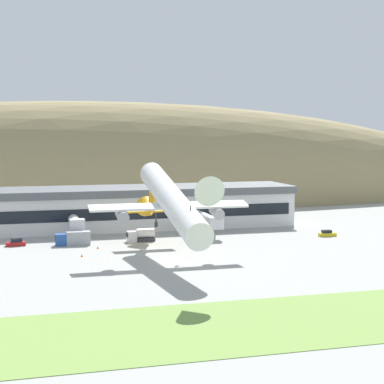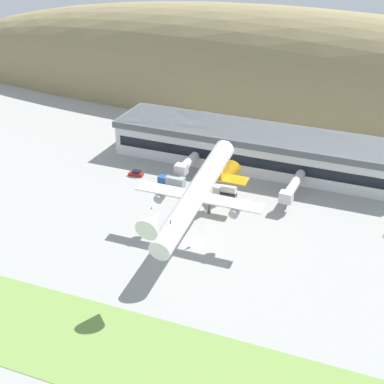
# 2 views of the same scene
# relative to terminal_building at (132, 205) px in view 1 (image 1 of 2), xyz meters

# --- Properties ---
(ground_plane) EXTENTS (397.70, 397.70, 0.00)m
(ground_plane) POSITION_rel_terminal_building_xyz_m (-0.46, -48.73, -6.18)
(ground_plane) COLOR #9E9E99
(grass_strip_foreground) EXTENTS (357.93, 23.58, 0.08)m
(grass_strip_foreground) POSITION_rel_terminal_building_xyz_m (-0.46, -90.33, -6.14)
(grass_strip_foreground) COLOR #759947
(grass_strip_foreground) RESTS_ON ground_plane
(hill_backdrop) EXTENTS (328.83, 59.05, 72.63)m
(hill_backdrop) POSITION_rel_terminal_building_xyz_m (-4.89, 57.28, -6.18)
(hill_backdrop) COLOR #8E7F56
(hill_backdrop) RESTS_ON ground_plane
(terminal_building) EXTENTS (87.89, 19.25, 10.91)m
(terminal_building) POSITION_rel_terminal_building_xyz_m (0.00, 0.00, 0.00)
(terminal_building) COLOR silver
(terminal_building) RESTS_ON ground_plane
(jetway_0) EXTENTS (3.38, 12.04, 5.43)m
(jetway_0) POSITION_rel_terminal_building_xyz_m (-16.28, -15.80, -2.19)
(jetway_0) COLOR silver
(jetway_0) RESTS_ON ground_plane
(jetway_1) EXTENTS (3.38, 17.06, 5.43)m
(jetway_1) POSITION_rel_terminal_building_xyz_m (15.85, -18.46, -2.19)
(jetway_1) COLOR silver
(jetway_1) RESTS_ON ground_plane
(cargo_airplane) EXTENTS (32.15, 52.60, 15.52)m
(cargo_airplane) POSITION_rel_terminal_building_xyz_m (-0.31, -46.65, 5.79)
(cargo_airplane) COLOR white
(service_car_0) EXTENTS (4.28, 2.04, 1.53)m
(service_car_0) POSITION_rel_terminal_building_xyz_m (43.89, -27.27, -5.55)
(service_car_0) COLOR gold
(service_car_0) RESTS_ON ground_plane
(service_car_1) EXTENTS (4.43, 2.27, 1.64)m
(service_car_1) POSITION_rel_terminal_building_xyz_m (-30.14, -20.87, -5.50)
(service_car_1) COLOR #B21E1E
(service_car_1) RESTS_ON ground_plane
(fuel_truck) EXTENTS (7.92, 2.57, 3.10)m
(fuel_truck) POSITION_rel_terminal_building_xyz_m (-17.54, -23.30, -4.69)
(fuel_truck) COLOR #264C99
(fuel_truck) RESTS_ON ground_plane
(box_truck) EXTENTS (6.67, 2.56, 3.09)m
(box_truck) POSITION_rel_terminal_building_xyz_m (-1.78, -22.58, -4.72)
(box_truck) COLOR silver
(box_truck) RESTS_ON ground_plane
(traffic_cone_0) EXTENTS (0.52, 0.52, 0.58)m
(traffic_cone_0) POSITION_rel_terminal_building_xyz_m (-17.03, -37.44, -5.90)
(traffic_cone_0) COLOR orange
(traffic_cone_0) RESTS_ON ground_plane
(traffic_cone_1) EXTENTS (0.52, 0.52, 0.58)m
(traffic_cone_1) POSITION_rel_terminal_building_xyz_m (-12.75, -29.26, -5.90)
(traffic_cone_1) COLOR orange
(traffic_cone_1) RESTS_ON ground_plane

